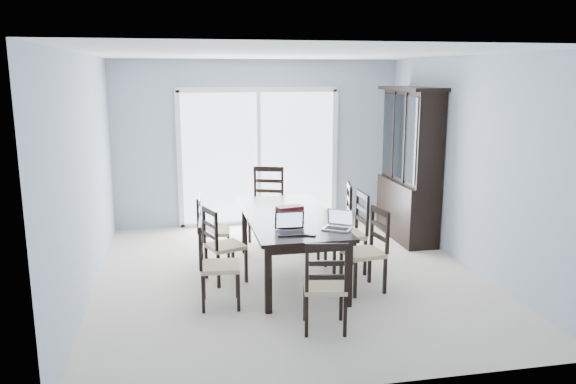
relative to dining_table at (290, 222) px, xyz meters
name	(u,v)px	position (x,y,z in m)	size (l,w,h in m)	color
floor	(289,276)	(0.00, 0.00, -0.67)	(5.00, 5.00, 0.00)	beige
ceiling	(290,54)	(0.00, 0.00, 1.93)	(5.00, 5.00, 0.00)	white
back_wall	(259,143)	(0.00, 2.50, 0.63)	(4.50, 0.02, 2.60)	#A2AFC1
wall_left	(85,176)	(-2.25, 0.00, 0.63)	(0.02, 5.00, 2.60)	#A2AFC1
wall_right	(468,163)	(2.25, 0.00, 0.63)	(0.02, 5.00, 2.60)	#A2AFC1
balcony	(251,211)	(0.00, 3.50, -0.72)	(4.50, 2.00, 0.10)	gray
railing	(244,169)	(0.00, 4.50, -0.12)	(4.50, 0.06, 1.10)	#99999E
dining_table	(290,222)	(0.00, 0.00, 0.00)	(1.00, 2.20, 0.75)	black
china_hutch	(410,166)	(2.02, 1.25, 0.40)	(0.50, 1.38, 2.20)	black
sliding_door	(259,157)	(0.00, 2.48, 0.41)	(2.52, 0.05, 2.18)	silver
chair_left_near	(211,255)	(-0.97, -0.71, -0.12)	(0.43, 0.42, 1.05)	black
chair_left_mid	(218,237)	(-0.84, -0.03, -0.13)	(0.51, 0.50, 1.03)	black
chair_left_far	(207,222)	(-0.93, 0.67, -0.13)	(0.43, 0.42, 1.02)	black
chair_right_near	(371,241)	(0.80, -0.59, -0.11)	(0.46, 0.45, 1.07)	black
chair_right_mid	(353,223)	(0.80, 0.04, -0.07)	(0.44, 0.43, 1.13)	black
chair_right_far	(340,213)	(0.80, 0.58, -0.07)	(0.52, 0.51, 1.14)	black
chair_end_near	(326,277)	(0.03, -1.54, -0.12)	(0.46, 0.47, 1.04)	black
chair_end_far	(267,195)	(0.00, 1.66, -0.03)	(0.58, 0.59, 1.21)	black
laptop_dark	(291,229)	(-0.13, -0.76, 0.13)	(0.32, 0.23, 0.21)	black
laptop_silver	(337,225)	(0.38, -0.70, 0.13)	(0.36, 0.33, 0.20)	silver
book_stack	(291,224)	(-0.08, -0.45, 0.10)	(0.30, 0.29, 0.04)	maroon
cell_phone	(310,235)	(0.04, -0.87, 0.08)	(0.12, 0.05, 0.01)	black
game_box	(290,209)	(0.03, 0.14, 0.12)	(0.31, 0.16, 0.08)	#430E0D
hot_tub	(220,185)	(-0.54, 3.68, -0.25)	(1.90, 1.77, 0.85)	brown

